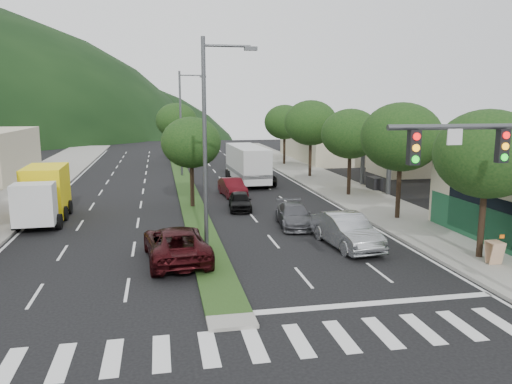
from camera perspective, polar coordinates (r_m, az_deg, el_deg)
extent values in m
plane|color=black|center=(17.09, -3.02, -14.13)|extent=(160.00, 160.00, 0.00)
cube|color=gray|center=(43.56, 8.73, 0.83)|extent=(5.00, 90.00, 0.15)
cube|color=gray|center=(42.45, -25.72, -0.30)|extent=(6.00, 90.00, 0.15)
cube|color=#243B15|center=(44.04, -8.14, 0.93)|extent=(1.60, 56.00, 0.12)
cube|color=silver|center=(15.31, -1.92, -17.15)|extent=(19.00, 2.20, 0.01)
cylinder|color=#47494C|center=(17.01, 24.02, 6.84)|extent=(6.00, 0.18, 0.18)
cube|color=black|center=(17.40, 26.33, 4.74)|extent=(0.35, 0.25, 1.05)
cube|color=black|center=(15.76, 17.58, 4.86)|extent=(0.35, 0.25, 1.05)
cube|color=silver|center=(43.03, 18.51, 6.92)|extent=(12.00, 8.00, 0.50)
cube|color=#DCC10B|center=(43.05, 18.49, 6.45)|extent=(12.20, 8.20, 0.50)
cylinder|color=#47494C|center=(39.19, 14.98, 2.87)|extent=(0.36, 0.36, 4.60)
cylinder|color=#47494C|center=(43.29, 24.56, 2.95)|extent=(0.36, 0.36, 4.60)
cylinder|color=#47494C|center=(43.71, 12.12, 3.70)|extent=(0.36, 0.36, 4.60)
cylinder|color=#47494C|center=(47.42, 21.07, 3.74)|extent=(0.36, 0.36, 4.60)
cube|color=black|center=(41.67, 13.37, 0.92)|extent=(0.80, 1.60, 1.10)
cube|color=black|center=(45.55, 22.59, 1.18)|extent=(0.80, 1.60, 1.10)
cube|color=beige|center=(63.40, 8.98, 6.00)|extent=(10.00, 16.00, 5.20)
cylinder|color=black|center=(24.55, 24.42, -2.66)|extent=(0.28, 0.28, 3.64)
ellipsoid|color=black|center=(24.13, 24.92, 3.98)|extent=(4.60, 4.60, 3.91)
cylinder|color=black|center=(31.26, 15.99, 0.59)|extent=(0.28, 0.28, 3.81)
ellipsoid|color=black|center=(30.92, 16.26, 6.07)|extent=(4.80, 4.80, 4.08)
cylinder|color=black|center=(38.49, 10.60, 2.37)|extent=(0.28, 0.28, 3.58)
ellipsoid|color=black|center=(38.22, 10.74, 6.56)|extent=(4.40, 4.40, 3.74)
cylinder|color=black|center=(47.84, 6.21, 4.17)|extent=(0.28, 0.28, 3.92)
ellipsoid|color=black|center=(47.62, 6.28, 7.86)|extent=(5.00, 5.00, 4.25)
cylinder|color=black|center=(57.43, 3.25, 5.09)|extent=(0.28, 0.28, 3.70)
ellipsoid|color=black|center=(57.25, 3.28, 7.99)|extent=(4.60, 4.60, 3.91)
cylinder|color=black|center=(33.91, -7.32, 1.19)|extent=(0.28, 0.28, 3.36)
ellipsoid|color=black|center=(33.61, -7.42, 5.64)|extent=(4.00, 4.00, 3.40)
cylinder|color=black|center=(59.69, -9.00, 5.20)|extent=(0.28, 0.28, 3.81)
ellipsoid|color=black|center=(59.51, -9.08, 8.07)|extent=(4.80, 4.80, 4.08)
cylinder|color=#47494C|center=(23.62, -5.86, 5.17)|extent=(0.20, 0.20, 10.00)
cylinder|color=#47494C|center=(23.80, -3.32, 16.34)|extent=(2.20, 0.12, 0.12)
cube|color=#47494C|center=(23.96, -0.61, 16.07)|extent=(0.60, 0.25, 0.18)
cylinder|color=#47494C|center=(48.53, -8.60, 7.63)|extent=(0.20, 0.20, 10.00)
cylinder|color=#47494C|center=(48.62, -7.41, 13.08)|extent=(2.20, 0.12, 0.12)
cube|color=#47494C|center=(48.70, -6.09, 12.99)|extent=(0.60, 0.25, 0.18)
imported|color=#9B9EA3|center=(25.02, 10.31, -4.37)|extent=(2.25, 5.17, 1.65)
imported|color=black|center=(22.82, -9.13, -5.85)|extent=(3.10, 5.87, 1.57)
imported|color=black|center=(33.18, -1.84, -1.02)|extent=(1.81, 3.71, 1.22)
imported|color=#4C4C51|center=(28.88, 4.38, -2.66)|extent=(2.27, 4.59, 1.28)
imported|color=#4A0C12|center=(38.06, -2.71, 0.53)|extent=(1.84, 4.27, 1.37)
imported|color=black|center=(43.42, 0.23, 1.80)|extent=(2.64, 5.36, 1.46)
cube|color=silver|center=(29.78, -24.02, -1.28)|extent=(2.21, 1.65, 2.28)
cube|color=yellow|center=(33.31, -22.84, 0.10)|extent=(2.40, 4.22, 3.07)
cube|color=black|center=(32.76, -22.93, -2.26)|extent=(2.15, 5.79, 0.30)
cylinder|color=black|center=(30.21, -21.60, -3.17)|extent=(0.32, 0.90, 0.89)
cylinder|color=black|center=(30.65, -25.81, -3.29)|extent=(0.32, 0.90, 0.89)
cylinder|color=black|center=(32.29, -21.03, -2.31)|extent=(0.32, 0.90, 0.89)
cylinder|color=black|center=(32.70, -24.98, -2.43)|extent=(0.32, 0.90, 0.89)
cylinder|color=black|center=(34.19, -20.57, -1.62)|extent=(0.32, 0.90, 0.89)
cylinder|color=black|center=(34.58, -24.31, -1.74)|extent=(0.32, 0.90, 0.89)
cube|color=silver|center=(44.09, -1.01, 3.40)|extent=(2.65, 8.63, 2.85)
cube|color=slate|center=(44.18, -1.00, 2.48)|extent=(2.71, 8.63, 0.33)
cylinder|color=black|center=(47.39, -3.26, 2.11)|extent=(0.36, 0.87, 0.86)
cylinder|color=black|center=(47.84, -0.45, 2.20)|extent=(0.36, 0.87, 0.86)
cylinder|color=black|center=(46.39, -3.05, 1.94)|extent=(0.36, 0.87, 0.86)
cylinder|color=black|center=(46.85, -0.18, 2.04)|extent=(0.36, 0.87, 0.86)
cylinder|color=black|center=(41.07, -1.74, 0.88)|extent=(0.36, 0.87, 0.86)
cylinder|color=black|center=(41.58, 1.47, 1.00)|extent=(0.36, 0.87, 0.86)
cube|color=tan|center=(23.84, 25.89, -6.41)|extent=(0.61, 0.26, 0.99)
cube|color=tan|center=(24.18, 25.29, -6.14)|extent=(0.61, 0.26, 0.99)
cube|color=tan|center=(23.89, 25.68, -5.19)|extent=(0.61, 0.49, 0.04)
cube|color=orange|center=(23.70, 26.31, -4.58)|extent=(0.22, 0.02, 0.16)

